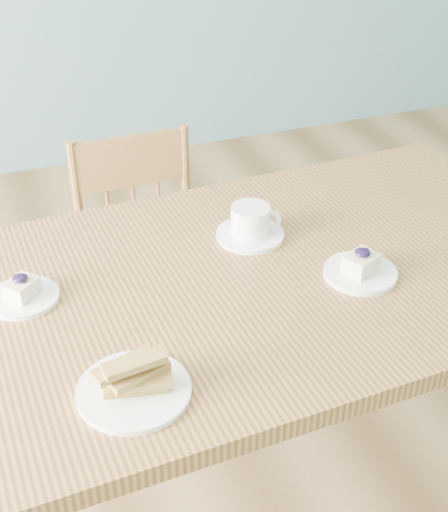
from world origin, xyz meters
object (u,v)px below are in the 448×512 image
object	(u,v)px
dining_table	(261,300)
biscotti_plate	(133,383)
cheesecake_plate_near	(361,269)
dining_chair	(147,269)
cheesecake_plate_far	(23,294)
coffee_cup	(251,224)

from	to	relation	value
dining_table	biscotti_plate	size ratio (longest dim) A/B	7.45
cheesecake_plate_near	biscotti_plate	bearing A→B (deg)	-161.97
dining_table	dining_chair	distance (m)	0.69
dining_table	biscotti_plate	xyz separation A→B (m)	(-0.36, -0.27, 0.10)
cheesecake_plate_far	dining_table	bearing A→B (deg)	-8.69
biscotti_plate	coffee_cup	bearing A→B (deg)	46.51
dining_table	biscotti_plate	world-z (taller)	biscotti_plate
dining_table	dining_chair	bearing A→B (deg)	97.69
dining_chair	cheesecake_plate_far	size ratio (longest dim) A/B	5.66
dining_table	coffee_cup	size ratio (longest dim) A/B	9.39
dining_chair	cheesecake_plate_near	xyz separation A→B (m)	(0.31, -0.71, 0.38)
cheesecake_plate_far	dining_chair	bearing A→B (deg)	54.23
coffee_cup	dining_table	bearing A→B (deg)	-83.21
cheesecake_plate_near	biscotti_plate	size ratio (longest dim) A/B	0.79
dining_chair	dining_table	bearing A→B (deg)	-79.68
biscotti_plate	dining_chair	bearing A→B (deg)	74.59
dining_chair	cheesecake_plate_near	world-z (taller)	cheesecake_plate_near
dining_table	cheesecake_plate_near	bearing A→B (deg)	-27.44
dining_table	coffee_cup	world-z (taller)	coffee_cup
dining_table	cheesecake_plate_near	size ratio (longest dim) A/B	9.45
dining_chair	biscotti_plate	size ratio (longest dim) A/B	4.09
cheesecake_plate_far	coffee_cup	world-z (taller)	coffee_cup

